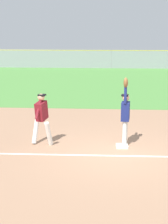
{
  "coord_description": "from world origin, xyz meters",
  "views": [
    {
      "loc": [
        -0.25,
        -10.32,
        3.68
      ],
      "look_at": [
        -1.06,
        1.04,
        1.05
      ],
      "focal_mm": 56.05,
      "sensor_mm": 36.0,
      "label": 1
    }
  ],
  "objects_px": {
    "runner": "(42,115)",
    "baseball": "(127,86)",
    "first_base": "(122,146)",
    "fielder": "(125,112)",
    "parked_car_blue": "(32,59)",
    "parked_car_tan": "(119,59)",
    "parked_car_green": "(80,59)",
    "parked_car_silver": "(167,60)"
  },
  "relations": [
    {
      "from": "parked_car_tan",
      "to": "first_base",
      "type": "bearing_deg",
      "value": -87.77
    },
    {
      "from": "baseball",
      "to": "parked_car_silver",
      "type": "bearing_deg",
      "value": 78.26
    },
    {
      "from": "first_base",
      "to": "fielder",
      "type": "xyz_separation_m",
      "value": [
        0.09,
        0.21,
        1.08
      ]
    },
    {
      "from": "baseball",
      "to": "parked_car_green",
      "type": "height_order",
      "value": "baseball"
    },
    {
      "from": "fielder",
      "to": "parked_car_silver",
      "type": "bearing_deg",
      "value": -95.06
    },
    {
      "from": "parked_car_silver",
      "to": "parked_car_tan",
      "type": "bearing_deg",
      "value": 173.98
    },
    {
      "from": "first_base",
      "to": "fielder",
      "type": "height_order",
      "value": "fielder"
    },
    {
      "from": "runner",
      "to": "parked_car_green",
      "type": "xyz_separation_m",
      "value": [
        -1.06,
        28.68,
        -0.32
      ]
    },
    {
      "from": "fielder",
      "to": "parked_car_silver",
      "type": "relative_size",
      "value": 0.5
    },
    {
      "from": "parked_car_tan",
      "to": "baseball",
      "type": "bearing_deg",
      "value": -87.55
    },
    {
      "from": "baseball",
      "to": "parked_car_tan",
      "type": "relative_size",
      "value": 0.02
    },
    {
      "from": "fielder",
      "to": "parked_car_tan",
      "type": "xyz_separation_m",
      "value": [
        0.59,
        27.95,
        -0.45
      ]
    },
    {
      "from": "parked_car_green",
      "to": "parked_car_silver",
      "type": "height_order",
      "value": "same"
    },
    {
      "from": "parked_car_blue",
      "to": "baseball",
      "type": "bearing_deg",
      "value": -65.34
    },
    {
      "from": "parked_car_green",
      "to": "parked_car_silver",
      "type": "bearing_deg",
      "value": -3.85
    },
    {
      "from": "runner",
      "to": "baseball",
      "type": "relative_size",
      "value": 23.24
    },
    {
      "from": "runner",
      "to": "parked_car_tan",
      "type": "bearing_deg",
      "value": 98.78
    },
    {
      "from": "baseball",
      "to": "first_base",
      "type": "bearing_deg",
      "value": -138.95
    },
    {
      "from": "parked_car_silver",
      "to": "baseball",
      "type": "bearing_deg",
      "value": -105.84
    },
    {
      "from": "baseball",
      "to": "parked_car_blue",
      "type": "bearing_deg",
      "value": 107.97
    },
    {
      "from": "fielder",
      "to": "parked_car_blue",
      "type": "relative_size",
      "value": 0.5
    },
    {
      "from": "fielder",
      "to": "baseball",
      "type": "xyz_separation_m",
      "value": [
        0.02,
        -0.12,
        0.89
      ]
    },
    {
      "from": "runner",
      "to": "parked_car_tan",
      "type": "height_order",
      "value": "runner"
    },
    {
      "from": "parked_car_blue",
      "to": "parked_car_green",
      "type": "height_order",
      "value": "same"
    },
    {
      "from": "parked_car_blue",
      "to": "parked_car_tan",
      "type": "distance_m",
      "value": 9.84
    },
    {
      "from": "parked_car_blue",
      "to": "parked_car_green",
      "type": "bearing_deg",
      "value": 8.3
    },
    {
      "from": "fielder",
      "to": "parked_car_green",
      "type": "xyz_separation_m",
      "value": [
        -3.79,
        28.56,
        -0.45
      ]
    },
    {
      "from": "first_base",
      "to": "baseball",
      "type": "xyz_separation_m",
      "value": [
        0.11,
        0.1,
        1.97
      ]
    },
    {
      "from": "parked_car_green",
      "to": "parked_car_tan",
      "type": "bearing_deg",
      "value": -7.1
    },
    {
      "from": "first_base",
      "to": "parked_car_blue",
      "type": "height_order",
      "value": "parked_car_blue"
    },
    {
      "from": "fielder",
      "to": "baseball",
      "type": "height_order",
      "value": "fielder"
    },
    {
      "from": "baseball",
      "to": "parked_car_silver",
      "type": "height_order",
      "value": "baseball"
    },
    {
      "from": "fielder",
      "to": "runner",
      "type": "bearing_deg",
      "value": 9.24
    },
    {
      "from": "baseball",
      "to": "parked_car_tan",
      "type": "height_order",
      "value": "baseball"
    },
    {
      "from": "parked_car_blue",
      "to": "runner",
      "type": "bearing_deg",
      "value": -70.47
    },
    {
      "from": "fielder",
      "to": "parked_car_green",
      "type": "height_order",
      "value": "fielder"
    },
    {
      "from": "runner",
      "to": "baseball",
      "type": "xyz_separation_m",
      "value": [
        2.75,
        -0.0,
        1.02
      ]
    },
    {
      "from": "parked_car_blue",
      "to": "parked_car_silver",
      "type": "relative_size",
      "value": 1.01
    },
    {
      "from": "runner",
      "to": "parked_car_silver",
      "type": "xyz_separation_m",
      "value": [
        8.55,
        27.9,
        -0.32
      ]
    },
    {
      "from": "runner",
      "to": "parked_car_green",
      "type": "distance_m",
      "value": 28.7
    },
    {
      "from": "first_base",
      "to": "parked_car_silver",
      "type": "height_order",
      "value": "parked_car_silver"
    },
    {
      "from": "parked_car_blue",
      "to": "parked_car_silver",
      "type": "xyz_separation_m",
      "value": [
        15.05,
        -0.63,
        0.0
      ]
    }
  ]
}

